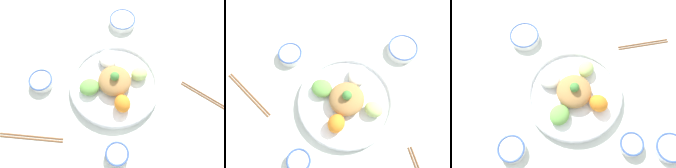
% 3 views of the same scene
% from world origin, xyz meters
% --- Properties ---
extents(ground_plane, '(2.40, 2.40, 0.00)m').
position_xyz_m(ground_plane, '(0.00, 0.00, 0.00)').
color(ground_plane, silver).
extents(salad_platter, '(0.36, 0.36, 0.11)m').
position_xyz_m(salad_platter, '(-0.02, -0.00, 0.03)').
color(salad_platter, white).
rests_on(salad_platter, ground_plane).
extents(sauce_bowl_red, '(0.09, 0.09, 0.03)m').
position_xyz_m(sauce_bowl_red, '(0.27, 0.01, 0.02)').
color(sauce_bowl_red, white).
rests_on(sauce_bowl_red, ground_plane).
extents(rice_bowl_blue, '(0.10, 0.10, 0.03)m').
position_xyz_m(rice_bowl_blue, '(-0.14, 0.36, 0.02)').
color(rice_bowl_blue, white).
rests_on(rice_bowl_blue, ground_plane).
extents(sauce_bowl_dark, '(0.08, 0.08, 0.04)m').
position_xyz_m(sauce_bowl_dark, '(-0.05, 0.26, 0.02)').
color(sauce_bowl_dark, white).
rests_on(sauce_bowl_dark, ground_plane).
extents(rice_bowl_plain, '(0.12, 0.12, 0.03)m').
position_xyz_m(rice_bowl_plain, '(-0.03, -0.31, 0.02)').
color(rice_bowl_plain, white).
rests_on(rice_bowl_plain, ground_plane).
extents(chopsticks_pair_near, '(0.19, 0.12, 0.01)m').
position_xyz_m(chopsticks_pair_near, '(-0.38, 0.02, 0.00)').
color(chopsticks_pair_near, brown).
rests_on(chopsticks_pair_near, ground_plane).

